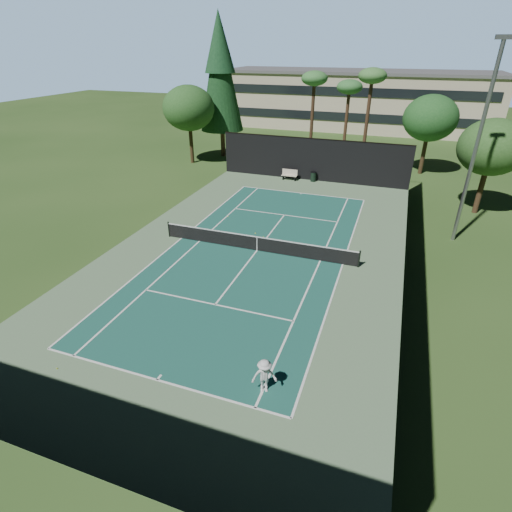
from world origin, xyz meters
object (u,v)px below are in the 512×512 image
(player, at_px, (264,376))
(tennis_ball_b, at_px, (263,237))
(park_bench, at_px, (290,174))
(tennis_ball_d, at_px, (228,216))
(tennis_net, at_px, (257,243))
(tennis_ball_a, at_px, (57,368))
(trash_bin, at_px, (313,177))
(tennis_ball_c, at_px, (255,233))

(player, distance_m, tennis_ball_b, 13.79)
(player, relative_size, park_bench, 1.00)
(tennis_ball_b, height_order, tennis_ball_d, tennis_ball_d)
(tennis_net, bearing_deg, player, -69.22)
(tennis_ball_b, bearing_deg, tennis_ball_a, -104.92)
(tennis_ball_a, relative_size, trash_bin, 0.07)
(park_bench, bearing_deg, tennis_ball_d, -100.21)
(park_bench, bearing_deg, tennis_ball_c, -85.20)
(player, relative_size, trash_bin, 1.58)
(tennis_ball_c, relative_size, trash_bin, 0.08)
(tennis_ball_d, bearing_deg, tennis_ball_c, -36.09)
(tennis_ball_a, distance_m, tennis_ball_c, 15.46)
(player, xyz_separation_m, tennis_ball_c, (-5.13, 13.38, -0.71))
(tennis_net, distance_m, park_bench, 15.51)
(tennis_ball_d, xyz_separation_m, trash_bin, (4.23, 11.06, 0.44))
(tennis_ball_a, relative_size, tennis_ball_b, 1.02)
(trash_bin, bearing_deg, tennis_ball_c, -95.19)
(tennis_ball_c, relative_size, park_bench, 0.05)
(player, distance_m, trash_bin, 26.93)
(tennis_ball_c, bearing_deg, park_bench, 94.80)
(trash_bin, bearing_deg, tennis_ball_b, -92.09)
(tennis_net, height_order, tennis_ball_a, tennis_net)
(player, distance_m, tennis_ball_c, 14.34)
(tennis_ball_b, bearing_deg, player, -71.29)
(tennis_ball_c, height_order, trash_bin, trash_bin)
(player, height_order, tennis_ball_c, player)
(tennis_ball_a, distance_m, tennis_ball_b, 15.30)
(player, height_order, tennis_ball_d, player)
(player, bearing_deg, tennis_ball_a, 168.77)
(player, bearing_deg, tennis_ball_c, 87.93)
(tennis_ball_c, height_order, tennis_ball_d, tennis_ball_c)
(tennis_ball_c, xyz_separation_m, tennis_ball_d, (-3.03, 2.21, -0.00))
(player, bearing_deg, tennis_ball_b, 85.67)
(tennis_ball_c, distance_m, trash_bin, 13.33)
(tennis_ball_b, xyz_separation_m, trash_bin, (0.50, 13.61, 0.45))
(park_bench, bearing_deg, tennis_ball_b, -82.29)
(tennis_ball_b, xyz_separation_m, tennis_ball_d, (-3.74, 2.54, 0.01))
(tennis_ball_b, distance_m, tennis_ball_d, 4.52)
(tennis_ball_b, relative_size, tennis_ball_d, 0.83)
(player, height_order, park_bench, player)
(tennis_ball_a, height_order, tennis_ball_d, tennis_ball_d)
(player, distance_m, tennis_ball_a, 8.57)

